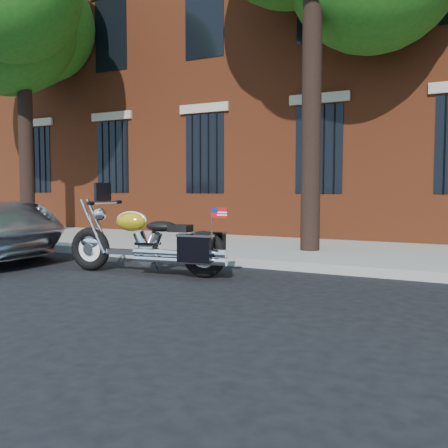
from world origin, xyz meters
The scene contains 5 objects.
ground centered at (0.00, 0.00, 0.00)m, with size 120.00×120.00×0.00m, color black.
curb centered at (0.00, 1.38, 0.07)m, with size 40.00×0.16×0.15m, color gray.
sidewalk centered at (0.00, 3.26, 0.07)m, with size 40.00×3.60×0.15m, color gray.
building centered at (0.00, 10.06, 6.00)m, with size 26.00×10.08×12.00m.
motorcycle centered at (-1.04, 0.02, 0.47)m, with size 2.78×1.00×1.39m.
Camera 1 is at (3.36, -6.12, 1.29)m, focal length 40.00 mm.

